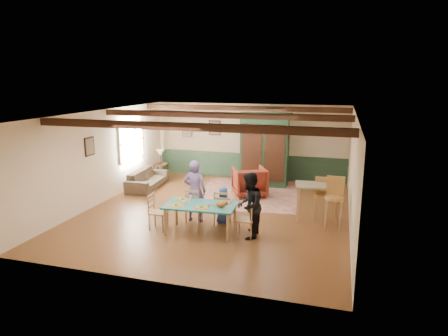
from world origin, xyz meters
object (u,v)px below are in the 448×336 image
(dining_table, at_px, (201,219))
(person_child, at_px, (223,206))
(sofa, at_px, (148,179))
(counter_table, at_px, (318,202))
(person_man, at_px, (195,191))
(person_woman, at_px, (249,205))
(end_table, at_px, (161,171))
(table_lamp, at_px, (161,157))
(dining_chair_far_left, at_px, (194,205))
(cat, at_px, (221,204))
(dining_chair_end_right, at_px, (245,219))
(dining_chair_end_left, at_px, (158,212))
(armchair, at_px, (249,182))
(bar_stool_left, at_px, (321,199))
(dining_chair_far_right, at_px, (223,207))
(bar_stool_right, at_px, (334,204))
(armoire, at_px, (265,150))

(dining_table, bearing_deg, person_child, 66.16)
(sofa, bearing_deg, counter_table, -110.72)
(person_man, relative_size, sofa, 0.79)
(person_woman, bearing_deg, dining_table, -90.00)
(end_table, bearing_deg, table_lamp, 0.00)
(person_woman, bearing_deg, person_child, -133.26)
(dining_chair_far_left, height_order, cat, dining_chair_far_left)
(person_man, height_order, counter_table, person_man)
(dining_chair_end_right, height_order, sofa, dining_chair_end_right)
(dining_chair_end_left, height_order, armchair, armchair)
(table_lamp, distance_m, bar_stool_left, 6.39)
(person_woman, bearing_deg, end_table, -138.57)
(end_table, bearing_deg, dining_chair_far_right, -47.52)
(person_man, xyz_separation_m, counter_table, (3.01, 0.92, -0.32))
(dining_chair_far_left, distance_m, bar_stool_right, 3.44)
(dining_table, xyz_separation_m, armchair, (0.43, 3.30, 0.10))
(dining_chair_end_right, bearing_deg, dining_chair_far_left, -114.92)
(dining_chair_far_left, relative_size, end_table, 1.55)
(dining_chair_far_right, xyz_separation_m, cat, (0.18, -0.75, 0.34))
(dining_chair_far_left, height_order, dining_chair_end_right, same)
(dining_chair_far_right, distance_m, person_man, 0.83)
(dining_chair_end_right, relative_size, sofa, 0.44)
(dining_chair_end_right, xyz_separation_m, armoire, (-0.43, 4.62, 0.79))
(armchair, height_order, bar_stool_right, bar_stool_right)
(dining_chair_far_right, bearing_deg, table_lamp, -50.25)
(armoire, height_order, bar_stool_left, armoire)
(armoire, height_order, end_table, armoire)
(cat, xyz_separation_m, counter_table, (2.09, 1.71, -0.30))
(counter_table, bearing_deg, person_man, -162.98)
(armchair, bearing_deg, bar_stool_left, 118.81)
(dining_chair_end_left, distance_m, person_man, 1.08)
(person_child, bearing_deg, person_woman, 136.74)
(person_woman, xyz_separation_m, end_table, (-4.26, 4.39, -0.48))
(dining_chair_end_left, distance_m, dining_chair_end_right, 2.13)
(person_woman, height_order, person_child, person_woman)
(dining_chair_far_right, xyz_separation_m, table_lamp, (-3.44, 3.76, 0.39))
(dining_chair_far_left, distance_m, dining_chair_far_right, 0.74)
(end_table, distance_m, bar_stool_left, 6.39)
(end_table, bearing_deg, dining_chair_end_left, -65.60)
(dining_chair_far_left, relative_size, dining_chair_far_right, 1.00)
(cat, bearing_deg, counter_table, 36.63)
(dining_chair_far_right, relative_size, counter_table, 0.77)
(counter_table, bearing_deg, person_woman, -132.26)
(armchair, height_order, counter_table, counter_table)
(counter_table, bearing_deg, dining_chair_end_right, -133.96)
(armoire, xyz_separation_m, table_lamp, (-3.74, -0.22, -0.40))
(table_lamp, xyz_separation_m, bar_stool_right, (6.11, -3.33, -0.19))
(person_woman, xyz_separation_m, armchair, (-0.73, 3.25, -0.31))
(sofa, relative_size, end_table, 3.55)
(dining_chair_end_left, distance_m, cat, 1.62)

